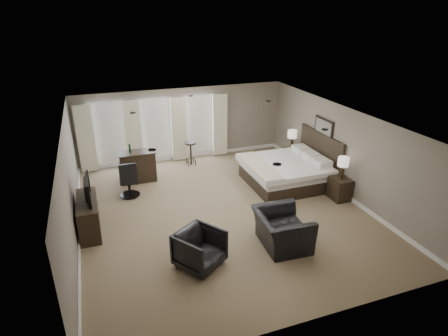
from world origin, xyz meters
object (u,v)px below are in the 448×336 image
object	(u,v)px
armchair_far	(200,247)
nightstand_near	(340,189)
lamp_near	(343,168)
dresser	(89,216)
tv	(86,198)
desk_chair	(128,179)
lamp_far	(292,140)
bed	(289,161)
bar_counter	(138,166)
nightstand_far	(291,156)
armchair_near	(282,224)
bar_stool_left	(133,174)
bar_stool_right	(191,153)

from	to	relation	value
armchair_far	nightstand_near	bearing A→B (deg)	-15.63
lamp_near	dresser	size ratio (longest dim) A/B	0.44
tv	desk_chair	bearing A→B (deg)	-35.88
lamp_far	bed	bearing A→B (deg)	-121.54
armchair_far	bar_counter	world-z (taller)	bar_counter
nightstand_far	lamp_far	bearing A→B (deg)	0.00
nightstand_far	armchair_near	size ratio (longest dim) A/B	0.43
bed	lamp_far	xyz separation A→B (m)	(0.89, 1.45, 0.12)
nightstand_far	dresser	xyz separation A→B (m)	(-6.92, -2.25, 0.15)
bed	lamp_near	size ratio (longest dim) A/B	3.72
nightstand_near	lamp_near	size ratio (longest dim) A/B	1.00
bed	nightstand_far	distance (m)	1.77
nightstand_far	tv	bearing A→B (deg)	-162.01
lamp_far	nightstand_near	bearing A→B (deg)	-90.00
lamp_near	desk_chair	world-z (taller)	lamp_near
bar_stool_left	bed	bearing A→B (deg)	-18.46
nightstand_near	lamp_near	xyz separation A→B (m)	(0.00, 0.00, 0.65)
nightstand_far	bar_stool_right	size ratio (longest dim) A/B	0.66
nightstand_far	armchair_near	xyz separation A→B (m)	(-2.69, -4.41, 0.29)
bed	lamp_near	bearing A→B (deg)	-58.46
armchair_far	armchair_near	bearing A→B (deg)	-31.91
armchair_near	bar_stool_left	world-z (taller)	armchair_near
nightstand_near	bar_stool_right	world-z (taller)	bar_stool_right
nightstand_near	lamp_far	xyz separation A→B (m)	(0.00, 2.90, 0.57)
dresser	bed	bearing A→B (deg)	7.53
armchair_far	bar_stool_right	world-z (taller)	armchair_far
nightstand_far	lamp_far	world-z (taller)	lamp_far
nightstand_near	lamp_near	distance (m)	0.65
dresser	bar_counter	distance (m)	3.03
nightstand_near	dresser	distance (m)	6.95
tv	lamp_near	bearing A→B (deg)	-95.39
tv	bar_stool_left	world-z (taller)	tv
tv	armchair_near	distance (m)	4.76
lamp_far	bar_stool_right	xyz separation A→B (m)	(-3.41, 1.08, -0.47)
tv	desk_chair	size ratio (longest dim) A/B	0.90
nightstand_near	dresser	world-z (taller)	dresser
lamp_near	lamp_far	distance (m)	2.90
tv	bar_stool_left	bearing A→B (deg)	-29.89
desk_chair	tv	bearing A→B (deg)	55.25
tv	armchair_far	distance (m)	3.18
bed	bar_stool_left	size ratio (longest dim) A/B	3.51
tv	bar_stool_right	bearing A→B (deg)	-46.56
lamp_far	desk_chair	world-z (taller)	lamp_far
bed	nightstand_near	bearing A→B (deg)	-58.46
armchair_far	dresser	bearing A→B (deg)	100.37
dresser	tv	xyz separation A→B (m)	(0.00, 0.00, 0.50)
nightstand_far	bar_stool_left	xyz separation A→B (m)	(-5.56, 0.11, 0.07)
bar_counter	tv	bearing A→B (deg)	-120.99
nightstand_near	bar_stool_right	xyz separation A→B (m)	(-3.41, 3.98, 0.10)
lamp_far	bar_stool_right	distance (m)	3.60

